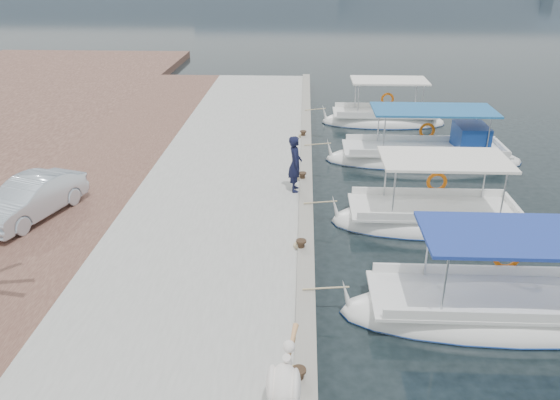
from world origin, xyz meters
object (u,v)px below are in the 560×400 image
at_px(parked_car, 31,198).
at_px(fishing_caique_b, 504,313).
at_px(fishing_caique_d, 426,158).
at_px(pelican, 284,383).
at_px(fisherman, 295,164).
at_px(fishing_caique_c, 432,221).
at_px(fishing_caique_e, 383,121).

bearing_deg(parked_car, fishing_caique_b, 0.58).
xyz_separation_m(fishing_caique_d, pelican, (-5.33, -14.27, 0.94)).
xyz_separation_m(pelican, fisherman, (-0.01, 9.86, 0.34)).
xyz_separation_m(fishing_caique_b, fishing_caique_c, (-0.67, 4.87, 0.00)).
xyz_separation_m(fishing_caique_e, fisherman, (-4.29, -9.99, 1.33)).
bearing_deg(fisherman, parked_car, 102.87).
distance_m(fishing_caique_e, parked_car, 17.43).
bearing_deg(fishing_caique_c, pelican, -117.31).
xyz_separation_m(fishing_caique_b, fishing_caique_e, (-0.76, 16.25, 0.00)).
bearing_deg(fishing_caique_c, parked_car, -175.24).
bearing_deg(fishing_caique_d, fisherman, -140.40).
xyz_separation_m(fishing_caique_b, pelican, (-5.04, -3.60, 1.00)).
relative_size(fishing_caique_b, fishing_caique_e, 1.25).
height_order(fishing_caique_e, fisherman, fisherman).
bearing_deg(parked_car, fishing_caique_d, 44.34).
height_order(fishing_caique_b, parked_car, fishing_caique_b).
bearing_deg(pelican, fishing_caique_e, 77.83).
bearing_deg(fishing_caique_d, fishing_caique_c, -99.35).
bearing_deg(fishing_caique_d, fishing_caique_b, -91.54).
distance_m(pelican, parked_car, 10.87).
height_order(fishing_caique_d, parked_car, fishing_caique_d).
relative_size(pelican, fisherman, 0.81).
relative_size(fishing_caique_c, fisherman, 3.33).
bearing_deg(pelican, parked_car, 136.81).
height_order(fishing_caique_e, parked_car, fishing_caique_e).
xyz_separation_m(pelican, parked_car, (-7.93, 7.44, -0.01)).
relative_size(pelican, parked_car, 0.42).
distance_m(fishing_caique_d, parked_car, 14.94).
height_order(fishing_caique_c, pelican, fishing_caique_c).
relative_size(fishing_caique_d, fisherman, 4.21).
bearing_deg(fishing_caique_e, pelican, -102.17).
height_order(fishing_caique_b, fishing_caique_e, same).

